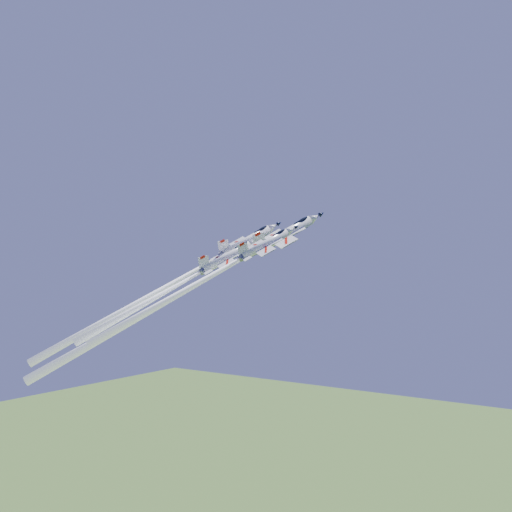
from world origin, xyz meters
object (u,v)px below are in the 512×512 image
Objects in this scene: jet_right at (203,280)px; jet_slot at (177,286)px; jet_lead at (191,288)px; jet_left at (167,286)px.

jet_right is 9.92m from jet_slot.
jet_right is 1.07× the size of jet_slot.
jet_left is (-7.84, 1.26, 0.33)m from jet_lead.
jet_left is at bearing -154.30° from jet_lead.
jet_lead is at bearing 47.91° from jet_slot.
jet_slot is (-3.28, -0.76, 0.46)m from jet_lead.
jet_right is (6.21, -3.32, 1.79)m from jet_lead.
jet_left is 1.39× the size of jet_slot.
jet_slot is at bearing 10.91° from jet_left.
jet_right reaches higher than jet_slot.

